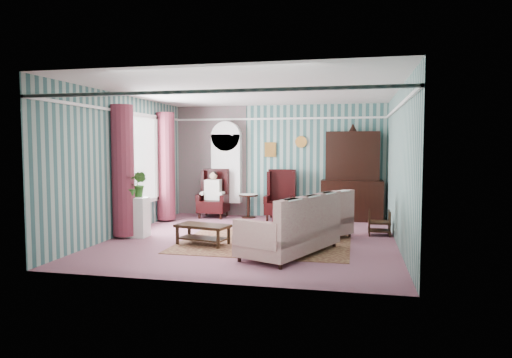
% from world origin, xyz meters
% --- Properties ---
extents(floor, '(6.00, 6.00, 0.00)m').
position_xyz_m(floor, '(0.00, 0.00, 0.00)').
color(floor, '#98586A').
rests_on(floor, ground).
extents(room_shell, '(5.53, 6.02, 2.91)m').
position_xyz_m(room_shell, '(-0.62, 0.18, 2.01)').
color(room_shell, '#34605E').
rests_on(room_shell, ground).
extents(bookcase, '(0.80, 0.28, 2.24)m').
position_xyz_m(bookcase, '(-1.35, 2.84, 1.12)').
color(bookcase, silver).
rests_on(bookcase, floor).
extents(dresser_hutch, '(1.50, 0.56, 2.36)m').
position_xyz_m(dresser_hutch, '(1.90, 2.72, 1.18)').
color(dresser_hutch, black).
rests_on(dresser_hutch, floor).
extents(wingback_left, '(0.76, 0.80, 1.25)m').
position_xyz_m(wingback_left, '(-1.60, 2.45, 0.62)').
color(wingback_left, black).
rests_on(wingback_left, floor).
extents(wingback_right, '(0.76, 0.80, 1.25)m').
position_xyz_m(wingback_right, '(0.15, 2.45, 0.62)').
color(wingback_right, black).
rests_on(wingback_right, floor).
extents(seated_woman, '(0.44, 0.40, 1.18)m').
position_xyz_m(seated_woman, '(-1.60, 2.45, 0.59)').
color(seated_woman, white).
rests_on(seated_woman, floor).
extents(round_side_table, '(0.50, 0.50, 0.60)m').
position_xyz_m(round_side_table, '(-0.70, 2.60, 0.30)').
color(round_side_table, black).
rests_on(round_side_table, floor).
extents(nest_table, '(0.45, 0.38, 0.54)m').
position_xyz_m(nest_table, '(2.47, 0.90, 0.27)').
color(nest_table, black).
rests_on(nest_table, floor).
extents(plant_stand, '(0.55, 0.35, 0.80)m').
position_xyz_m(plant_stand, '(-2.40, -0.30, 0.40)').
color(plant_stand, white).
rests_on(plant_stand, floor).
extents(rug, '(3.20, 2.60, 0.01)m').
position_xyz_m(rug, '(0.30, -0.30, 0.01)').
color(rug, '#52211B').
rests_on(rug, floor).
extents(sofa, '(1.63, 2.26, 1.08)m').
position_xyz_m(sofa, '(0.90, -1.12, 0.54)').
color(sofa, beige).
rests_on(sofa, floor).
extents(floral_armchair, '(1.07, 1.08, 0.92)m').
position_xyz_m(floral_armchair, '(1.46, 0.45, 0.46)').
color(floral_armchair, '#C1BA96').
rests_on(floral_armchair, floor).
extents(coffee_table, '(1.07, 0.71, 0.38)m').
position_xyz_m(coffee_table, '(-0.79, -0.73, 0.19)').
color(coffee_table, black).
rests_on(coffee_table, floor).
extents(potted_plant_a, '(0.48, 0.44, 0.45)m').
position_xyz_m(potted_plant_a, '(-2.42, -0.44, 1.03)').
color(potted_plant_a, '#224C17').
rests_on(potted_plant_a, plant_stand).
extents(potted_plant_b, '(0.32, 0.28, 0.52)m').
position_xyz_m(potted_plant_b, '(-2.34, -0.16, 1.06)').
color(potted_plant_b, '#2A561A').
rests_on(potted_plant_b, plant_stand).
extents(potted_plant_c, '(0.24, 0.24, 0.39)m').
position_xyz_m(potted_plant_c, '(-2.47, -0.29, 1.00)').
color(potted_plant_c, '#184E1C').
rests_on(potted_plant_c, plant_stand).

